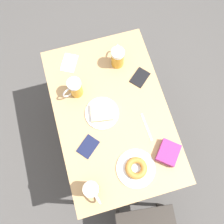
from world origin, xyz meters
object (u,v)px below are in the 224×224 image
(plate_with_cake, at_px, (102,113))
(fork, at_px, (147,127))
(beer_mug_center, at_px, (92,190))
(plate_with_donut, at_px, (136,168))
(beer_mug_right, at_px, (75,88))
(blue_pouch, at_px, (168,153))
(passport_near_edge, at_px, (88,147))
(napkin_folded, at_px, (69,63))
(passport_far_edge, at_px, (140,77))
(beer_mug_left, at_px, (118,57))

(plate_with_cake, relative_size, fork, 1.17)
(beer_mug_center, bearing_deg, plate_with_donut, -169.97)
(beer_mug_center, xyz_separation_m, fork, (-0.41, -0.27, -0.07))
(beer_mug_right, xyz_separation_m, blue_pouch, (-0.43, 0.53, -0.05))
(fork, distance_m, passport_near_edge, 0.38)
(beer_mug_center, bearing_deg, napkin_folded, -93.42)
(passport_near_edge, distance_m, passport_far_edge, 0.56)
(plate_with_donut, distance_m, passport_near_edge, 0.31)
(plate_with_cake, bearing_deg, beer_mug_center, 68.59)
(beer_mug_left, xyz_separation_m, passport_far_edge, (-0.11, 0.15, -0.07))
(napkin_folded, xyz_separation_m, passport_far_edge, (-0.42, 0.23, 0.00))
(plate_with_donut, height_order, fork, plate_with_donut)
(plate_with_cake, bearing_deg, beer_mug_left, -121.52)
(beer_mug_left, height_order, beer_mug_right, same)
(beer_mug_right, bearing_deg, plate_with_cake, 123.75)
(passport_far_edge, bearing_deg, beer_mug_left, -52.39)
(plate_with_donut, relative_size, blue_pouch, 1.31)
(plate_with_donut, xyz_separation_m, fork, (-0.14, -0.22, -0.02))
(plate_with_donut, height_order, beer_mug_center, beer_mug_center)
(plate_with_donut, xyz_separation_m, beer_mug_center, (0.27, 0.05, 0.06))
(beer_mug_center, xyz_separation_m, passport_near_edge, (-0.03, -0.25, -0.07))
(passport_far_edge, bearing_deg, plate_with_cake, 28.96)
(beer_mug_right, bearing_deg, napkin_folded, -90.55)
(napkin_folded, distance_m, blue_pouch, 0.86)
(passport_far_edge, xyz_separation_m, blue_pouch, (-0.01, 0.52, 0.02))
(fork, bearing_deg, beer_mug_left, -84.04)
(plate_with_cake, distance_m, beer_mug_left, 0.37)
(plate_with_donut, bearing_deg, beer_mug_left, -97.39)
(beer_mug_right, bearing_deg, fork, 136.76)
(beer_mug_center, distance_m, beer_mug_right, 0.61)
(beer_mug_right, distance_m, napkin_folded, 0.23)
(beer_mug_left, height_order, napkin_folded, beer_mug_left)
(plate_with_cake, distance_m, beer_mug_center, 0.46)
(beer_mug_center, bearing_deg, beer_mug_right, -94.45)
(beer_mug_center, height_order, napkin_folded, beer_mug_center)
(napkin_folded, xyz_separation_m, passport_near_edge, (0.02, 0.58, 0.00))
(beer_mug_left, xyz_separation_m, beer_mug_right, (0.31, 0.13, 0.00))
(plate_with_cake, relative_size, beer_mug_left, 1.44)
(napkin_folded, height_order, blue_pouch, blue_pouch)
(plate_with_cake, distance_m, beer_mug_right, 0.22)
(beer_mug_right, distance_m, passport_far_edge, 0.43)
(beer_mug_right, relative_size, passport_far_edge, 0.96)
(plate_with_donut, relative_size, passport_far_edge, 1.49)
(fork, relative_size, blue_pouch, 1.04)
(beer_mug_left, distance_m, fork, 0.48)
(plate_with_donut, distance_m, beer_mug_right, 0.61)
(beer_mug_center, xyz_separation_m, blue_pouch, (-0.48, -0.08, -0.05))
(plate_with_cake, height_order, plate_with_donut, plate_with_donut)
(plate_with_donut, height_order, napkin_folded, plate_with_donut)
(napkin_folded, distance_m, passport_far_edge, 0.48)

